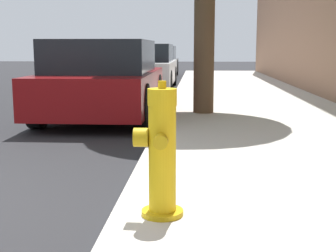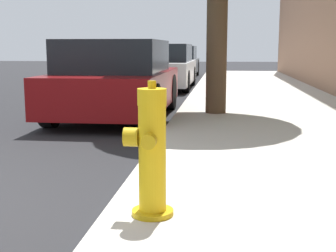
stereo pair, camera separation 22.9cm
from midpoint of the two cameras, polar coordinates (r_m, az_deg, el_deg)
The scene contains 4 objects.
fire_hydrant at distance 3.07m, azimuth 0.10°, elevation -3.41°, with size 0.33×0.34×0.90m.
parked_car_near at distance 8.41m, azimuth -5.50°, elevation 5.56°, with size 1.83×3.87×1.38m.
parked_car_mid at distance 14.48m, azimuth 0.07°, elevation 7.18°, with size 1.70×4.27×1.36m.
parked_car_far at distance 20.24m, azimuth 1.44°, elevation 7.82°, with size 1.74×3.90×1.32m.
Camera 2 is at (2.52, -3.01, 1.25)m, focal length 50.00 mm.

